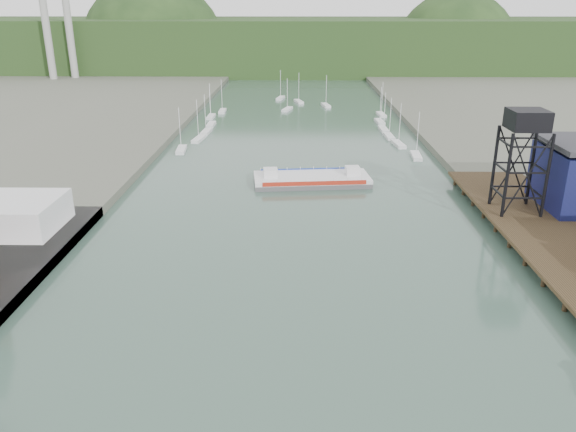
{
  "coord_description": "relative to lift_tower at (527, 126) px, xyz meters",
  "views": [
    {
      "loc": [
        0.27,
        -26.86,
        32.83
      ],
      "look_at": [
        -1.04,
        49.68,
        4.0
      ],
      "focal_mm": 35.0,
      "sensor_mm": 36.0,
      "label": 1
    }
  ],
  "objects": [
    {
      "name": "lift_tower",
      "position": [
        0.0,
        0.0,
        0.0
      ],
      "size": [
        6.5,
        6.5,
        16.0
      ],
      "color": "black",
      "rests_on": "east_pier"
    },
    {
      "name": "chain_ferry",
      "position": [
        -31.89,
        20.49,
        -14.72
      ],
      "size": [
        23.18,
        11.17,
        3.23
      ],
      "rotation": [
        0.0,
        0.0,
        0.1
      ],
      "color": "#4E4D50",
      "rests_on": "ground"
    },
    {
      "name": "east_pier",
      "position": [
        2.0,
        -13.0,
        -13.75
      ],
      "size": [
        14.0,
        70.0,
        2.45
      ],
      "color": "black",
      "rests_on": "ground"
    },
    {
      "name": "smokestacks",
      "position": [
        -141.0,
        174.5,
        14.35
      ],
      "size": [
        11.2,
        8.2,
        60.0
      ],
      "color": "#999994",
      "rests_on": "ground"
    },
    {
      "name": "marina_sailboats",
      "position": [
        -34.92,
        80.46,
        -15.3
      ],
      "size": [
        57.71,
        92.65,
        0.9
      ],
      "color": "silver",
      "rests_on": "ground"
    },
    {
      "name": "distant_hills",
      "position": [
        -38.98,
        243.35,
        -5.27
      ],
      "size": [
        500.0,
        120.0,
        80.0
      ],
      "color": "#1B3115",
      "rests_on": "ground"
    }
  ]
}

